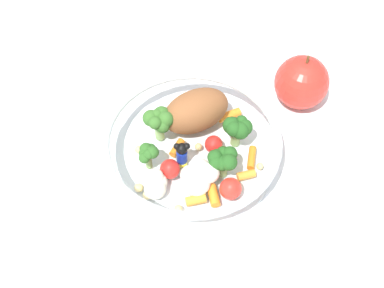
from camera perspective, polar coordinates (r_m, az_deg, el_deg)
ground_plane at (r=0.66m, az=-1.10°, el=-1.60°), size 2.40×2.40×0.00m
food_container at (r=0.63m, az=0.18°, el=0.29°), size 0.23×0.23×0.07m
loose_apple at (r=0.71m, az=12.87°, el=7.14°), size 0.08×0.08×0.09m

